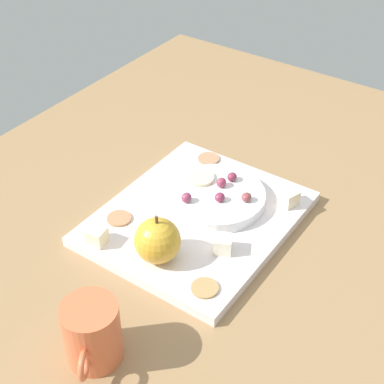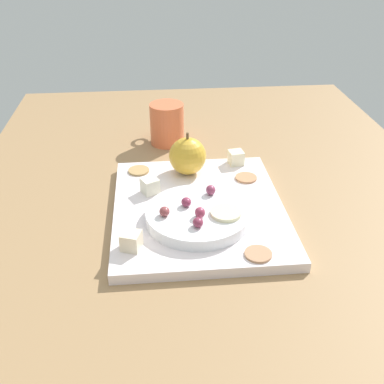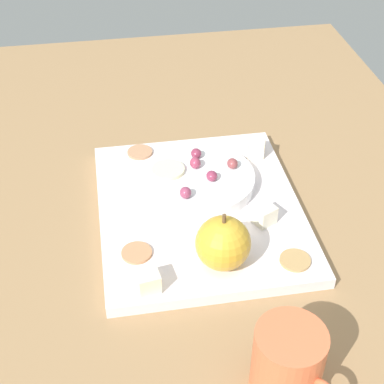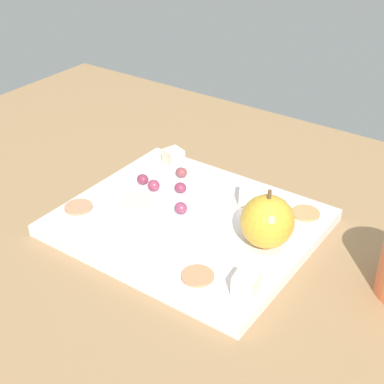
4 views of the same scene
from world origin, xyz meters
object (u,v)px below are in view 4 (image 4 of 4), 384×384
at_px(cheese_cube_0, 173,157).
at_px(cracker_0, 78,207).
at_px(platter, 189,223).
at_px(cheese_cube_1, 246,284).
at_px(grape_0, 180,188).
at_px(grape_1, 154,185).
at_px(apple_whole, 267,221).
at_px(apple_slice_0, 137,202).
at_px(cracker_2, 305,213).
at_px(grape_2, 143,179).
at_px(grape_3, 181,172).
at_px(cheese_cube_2, 249,195).
at_px(grape_4, 181,208).
at_px(serving_dish, 165,199).
at_px(cracker_1, 198,276).

relative_size(cheese_cube_0, cracker_0, 0.67).
distance_m(platter, cheese_cube_1, 0.18).
xyz_separation_m(platter, cheese_cube_1, (0.15, -0.09, 0.02)).
relative_size(grape_0, grape_1, 1.00).
bearing_deg(apple_whole, apple_slice_0, -165.91).
relative_size(cracker_2, grape_0, 2.23).
relative_size(grape_2, apple_slice_0, 0.37).
xyz_separation_m(grape_1, grape_3, (0.01, 0.06, -0.00)).
distance_m(cheese_cube_2, grape_4, 0.12).
relative_size(cracker_0, grape_0, 2.23).
bearing_deg(grape_0, grape_4, -53.26).
height_order(serving_dish, apple_slice_0, apple_slice_0).
xyz_separation_m(platter, apple_slice_0, (-0.06, -0.04, 0.03)).
xyz_separation_m(cracker_1, apple_slice_0, (-0.15, 0.06, 0.02)).
relative_size(grape_0, apple_slice_0, 0.37).
distance_m(serving_dish, apple_whole, 0.17).
bearing_deg(cheese_cube_1, grape_0, 147.34).
distance_m(serving_dish, cheese_cube_0, 0.13).
height_order(cracker_1, cracker_2, same).
distance_m(cheese_cube_0, cheese_cube_1, 0.33).
bearing_deg(apple_slice_0, apple_whole, 14.09).
xyz_separation_m(platter, cracker_1, (0.09, -0.10, 0.01)).
distance_m(apple_whole, cracker_1, 0.12).
bearing_deg(serving_dish, cracker_2, 28.24).
bearing_deg(grape_4, platter, 95.12).
bearing_deg(grape_1, apple_whole, 1.14).
bearing_deg(grape_0, cracker_0, -139.67).
relative_size(apple_whole, grape_1, 3.90).
xyz_separation_m(cracker_2, grape_4, (-0.13, -0.13, 0.03)).
relative_size(apple_whole, cheese_cube_1, 2.59).
relative_size(cracker_1, cracker_2, 1.00).
distance_m(cheese_cube_1, cracker_2, 0.20).
bearing_deg(cheese_cube_1, cracker_2, 94.35).
xyz_separation_m(cracker_0, grape_3, (0.09, 0.14, 0.03)).
xyz_separation_m(serving_dish, cracker_1, (0.13, -0.11, -0.01)).
bearing_deg(grape_3, apple_slice_0, -93.61).
bearing_deg(apple_slice_0, platter, 30.52).
relative_size(cheese_cube_2, grape_1, 1.50).
relative_size(cracker_0, cracker_1, 1.00).
height_order(cheese_cube_1, grape_2, grape_2).
xyz_separation_m(cracker_1, grape_2, (-0.18, 0.11, 0.03)).
bearing_deg(cheese_cube_2, cracker_1, -79.41).
xyz_separation_m(cheese_cube_0, cracker_2, (0.25, -0.01, -0.01)).
distance_m(cheese_cube_1, cheese_cube_2, 0.20).
xyz_separation_m(grape_3, grape_4, (0.06, -0.08, 0.00)).
xyz_separation_m(cheese_cube_1, cracker_2, (-0.01, 0.20, -0.01)).
bearing_deg(grape_3, cracker_1, -48.64).
relative_size(cracker_2, apple_slice_0, 0.82).
relative_size(platter, apple_slice_0, 6.90).
bearing_deg(cracker_1, apple_whole, 72.11).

